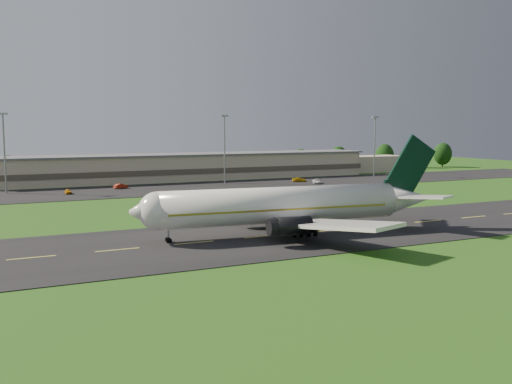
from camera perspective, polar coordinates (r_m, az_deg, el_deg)
name	(u,v)px	position (r m, az deg, el deg)	size (l,w,h in m)	color
ground	(378,226)	(99.06, 12.11, -3.38)	(360.00, 360.00, 0.00)	#1D4711
taxiway	(378,226)	(99.06, 12.12, -3.35)	(220.00, 30.00, 0.10)	black
apron	(219,186)	(161.52, -3.70, 0.55)	(260.00, 30.00, 0.10)	black
airliner	(285,206)	(88.48, 2.96, -1.36)	(51.23, 41.94, 15.57)	silver
terminal	(210,167)	(185.94, -4.67, 2.55)	(145.00, 16.00, 8.40)	tan
light_mast_west	(4,143)	(157.15, -23.89, 4.48)	(2.40, 1.20, 20.35)	gray
light_mast_centre	(224,141)	(169.99, -3.17, 5.14)	(2.40, 1.20, 20.35)	gray
light_mast_east	(375,139)	(197.67, 11.79, 5.20)	(2.40, 1.20, 20.35)	gray
tree_line	(286,159)	(209.39, 3.05, 3.29)	(195.63, 8.02, 10.26)	black
service_vehicle_a	(68,191)	(150.62, -18.29, 0.05)	(1.40, 3.48, 1.19)	orange
service_vehicle_b	(121,186)	(159.75, -13.37, 0.58)	(1.41, 4.06, 1.34)	maroon
service_vehicle_c	(317,181)	(170.36, 6.08, 1.08)	(2.22, 4.81, 1.34)	silver
service_vehicle_d	(299,180)	(174.97, 4.35, 1.23)	(1.80, 4.44, 1.29)	gold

